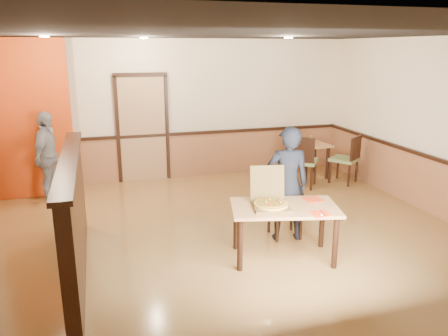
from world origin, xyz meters
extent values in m
plane|color=#A3763F|center=(0.00, 0.00, 0.00)|extent=(7.00, 7.00, 0.00)
plane|color=black|center=(0.00, 0.00, 2.80)|extent=(7.00, 7.00, 0.00)
plane|color=#FDE8C6|center=(0.00, 3.50, 1.40)|extent=(7.00, 0.00, 7.00)
cube|color=#9C613E|center=(0.00, 3.47, 0.45)|extent=(7.00, 0.04, 0.90)
cube|color=black|center=(0.00, 3.45, 0.92)|extent=(7.00, 0.06, 0.06)
cube|color=#9C613E|center=(3.47, 0.00, 0.45)|extent=(0.04, 7.00, 0.90)
cube|color=black|center=(3.45, 0.00, 0.92)|extent=(0.06, 7.00, 0.06)
cube|color=tan|center=(-0.80, 3.46, 1.05)|extent=(0.90, 0.06, 2.10)
cube|color=black|center=(-2.00, -0.20, 0.70)|extent=(0.14, 3.00, 1.40)
cube|color=black|center=(-2.00, -0.20, 1.42)|extent=(0.20, 3.10, 0.05)
cube|color=#C33B0D|center=(-2.90, 3.00, 1.40)|extent=(1.60, 0.20, 2.78)
cylinder|color=beige|center=(-2.30, 1.80, 2.78)|extent=(0.14, 0.14, 0.02)
cylinder|color=beige|center=(-0.80, 2.50, 2.78)|extent=(0.14, 0.14, 0.02)
cylinder|color=beige|center=(1.40, 1.50, 2.78)|extent=(0.14, 0.14, 0.02)
cube|color=tan|center=(0.51, -0.53, 0.69)|extent=(1.46, 1.04, 0.04)
cylinder|color=black|center=(-0.13, -0.69, 0.33)|extent=(0.07, 0.07, 0.67)
cylinder|color=black|center=(0.01, -0.10, 0.33)|extent=(0.07, 0.07, 0.67)
cylinder|color=black|center=(1.01, -0.95, 0.33)|extent=(0.07, 0.07, 0.67)
cylinder|color=black|center=(1.14, -0.37, 0.33)|extent=(0.07, 0.07, 0.67)
cube|color=olive|center=(0.81, 0.09, 0.42)|extent=(0.45, 0.45, 0.06)
cube|color=black|center=(0.82, 0.29, 0.66)|extent=(0.41, 0.06, 0.41)
cylinder|color=black|center=(0.62, -0.07, 0.18)|extent=(0.04, 0.04, 0.37)
cylinder|color=black|center=(0.64, 0.28, 0.18)|extent=(0.04, 0.04, 0.37)
cylinder|color=black|center=(0.97, -0.09, 0.18)|extent=(0.04, 0.04, 0.37)
cylinder|color=black|center=(0.99, 0.26, 0.18)|extent=(0.04, 0.04, 0.37)
cube|color=olive|center=(2.11, 2.16, 0.51)|extent=(0.71, 0.71, 0.07)
cube|color=black|center=(1.97, 1.97, 0.78)|extent=(0.41, 0.32, 0.48)
cylinder|color=black|center=(2.40, 2.20, 0.22)|extent=(0.05, 0.05, 0.44)
cylinder|color=black|center=(2.15, 1.86, 0.22)|extent=(0.05, 0.05, 0.44)
cylinder|color=black|center=(2.06, 2.45, 0.22)|extent=(0.05, 0.05, 0.44)
cylinder|color=black|center=(1.81, 2.12, 0.22)|extent=(0.05, 0.05, 0.44)
cube|color=olive|center=(3.01, 2.16, 0.48)|extent=(0.67, 0.67, 0.06)
cube|color=black|center=(3.14, 1.98, 0.74)|extent=(0.39, 0.31, 0.46)
cylinder|color=black|center=(3.05, 2.43, 0.21)|extent=(0.05, 0.05, 0.42)
cylinder|color=black|center=(3.28, 2.12, 0.21)|extent=(0.05, 0.05, 0.42)
cylinder|color=black|center=(2.73, 2.20, 0.21)|extent=(0.05, 0.05, 0.42)
cylinder|color=black|center=(2.97, 1.88, 0.21)|extent=(0.05, 0.05, 0.42)
cube|color=tan|center=(2.56, 2.71, 0.69)|extent=(0.70, 0.70, 0.04)
cylinder|color=black|center=(2.32, 2.44, 0.33)|extent=(0.07, 0.07, 0.67)
cylinder|color=black|center=(2.29, 2.94, 0.33)|extent=(0.07, 0.07, 0.67)
cylinder|color=black|center=(2.82, 2.47, 0.33)|extent=(0.07, 0.07, 0.67)
cylinder|color=black|center=(2.79, 2.97, 0.33)|extent=(0.07, 0.07, 0.67)
imported|color=black|center=(0.79, 0.01, 0.81)|extent=(0.66, 0.51, 1.62)
imported|color=gray|center=(-2.53, 2.65, 0.79)|extent=(0.62, 1.00, 1.59)
cube|color=brown|center=(0.32, -0.54, 0.73)|extent=(0.51, 0.51, 0.03)
cube|color=brown|center=(0.37, -0.28, 0.96)|extent=(0.45, 0.16, 0.43)
cylinder|color=gold|center=(0.32, -0.54, 0.76)|extent=(0.46, 0.46, 0.03)
cube|color=#F03810|center=(0.81, -0.89, 0.71)|extent=(0.22, 0.22, 0.00)
cylinder|color=white|center=(0.78, -0.89, 0.72)|extent=(0.01, 0.19, 0.01)
cube|color=white|center=(0.84, -0.89, 0.72)|extent=(0.02, 0.20, 0.00)
cube|color=#F03810|center=(0.97, -0.41, 0.71)|extent=(0.26, 0.26, 0.01)
cylinder|color=white|center=(0.94, -0.41, 0.72)|extent=(0.03, 0.20, 0.01)
cube|color=white|center=(1.00, -0.41, 0.72)|extent=(0.04, 0.21, 0.00)
cylinder|color=olive|center=(2.55, 2.72, 0.79)|extent=(0.06, 0.06, 0.16)
camera|label=1|loc=(-1.67, -5.24, 2.62)|focal=35.00mm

